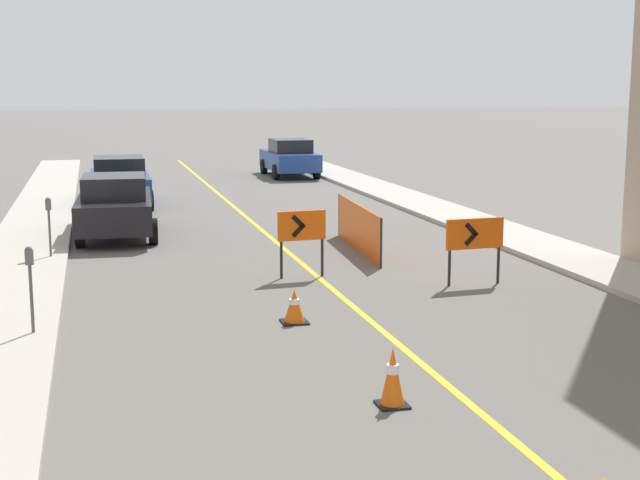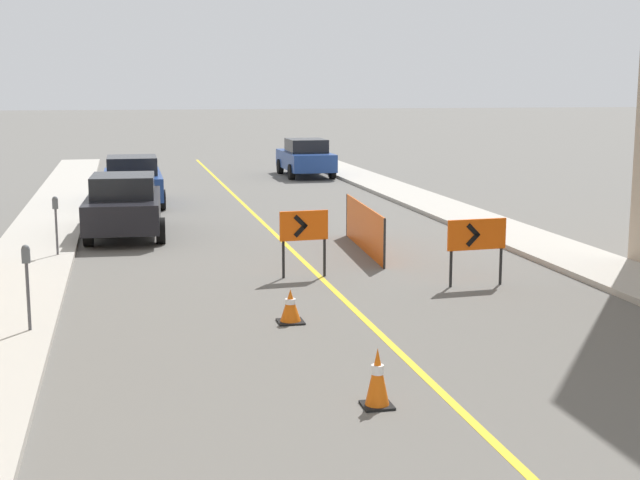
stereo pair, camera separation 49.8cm
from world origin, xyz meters
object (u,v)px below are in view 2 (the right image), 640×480
(arrow_barricade_primary, at_px, (304,229))
(parked_car_curb_near, at_px, (124,205))
(traffic_cone_third, at_px, (377,378))
(arrow_barricade_secondary, at_px, (477,237))
(parked_car_curb_far, at_px, (306,157))
(parking_meter_near_curb, at_px, (27,270))
(traffic_cone_fourth, at_px, (290,306))
(parking_meter_far_curb, at_px, (56,213))
(parked_car_curb_mid, at_px, (132,181))

(arrow_barricade_primary, xyz_separation_m, parked_car_curb_near, (-3.48, 5.84, -0.17))
(traffic_cone_third, distance_m, arrow_barricade_secondary, 6.97)
(parked_car_curb_far, height_order, parking_meter_near_curb, parked_car_curb_far)
(traffic_cone_third, height_order, parked_car_curb_near, parked_car_curb_near)
(traffic_cone_fourth, distance_m, parked_car_curb_far, 23.79)
(traffic_cone_fourth, relative_size, parked_car_curb_far, 0.13)
(arrow_barricade_secondary, distance_m, parking_meter_far_curb, 9.13)
(parked_car_curb_near, height_order, parking_meter_near_curb, parked_car_curb_near)
(traffic_cone_fourth, xyz_separation_m, parked_car_curb_near, (-2.57, 9.20, 0.53))
(traffic_cone_third, distance_m, traffic_cone_fourth, 4.01)
(traffic_cone_fourth, bearing_deg, traffic_cone_third, -85.70)
(arrow_barricade_secondary, height_order, parked_car_curb_far, parked_car_curb_far)
(parked_car_curb_near, bearing_deg, parked_car_curb_far, 64.41)
(traffic_cone_third, height_order, traffic_cone_fourth, traffic_cone_third)
(parked_car_curb_far, bearing_deg, traffic_cone_fourth, -102.48)
(traffic_cone_fourth, relative_size, parked_car_curb_mid, 0.13)
(arrow_barricade_primary, height_order, parked_car_curb_near, parked_car_curb_near)
(parking_meter_far_curb, bearing_deg, parking_meter_near_curb, -90.00)
(parked_car_curb_near, height_order, parked_car_curb_mid, same)
(parked_car_curb_mid, bearing_deg, arrow_barricade_primary, -74.66)
(arrow_barricade_primary, xyz_separation_m, parking_meter_near_curb, (-4.94, -3.36, 0.08))
(parked_car_curb_near, bearing_deg, traffic_cone_fourth, -71.54)
(parked_car_curb_far, bearing_deg, arrow_barricade_secondary, -93.11)
(traffic_cone_third, height_order, parked_car_curb_mid, parked_car_curb_mid)
(parked_car_curb_mid, bearing_deg, parking_meter_far_curb, -100.85)
(traffic_cone_third, height_order, parking_meter_near_curb, parking_meter_near_curb)
(traffic_cone_fourth, height_order, parking_meter_near_curb, parking_meter_near_curb)
(parking_meter_far_curb, bearing_deg, traffic_cone_fourth, -57.36)
(traffic_cone_fourth, xyz_separation_m, parked_car_curb_far, (5.03, 23.25, 0.53))
(arrow_barricade_secondary, bearing_deg, parked_car_curb_mid, 111.15)
(parked_car_curb_mid, xyz_separation_m, parking_meter_far_curb, (-1.76, -8.92, 0.24))
(traffic_cone_third, distance_m, parking_meter_far_curb, 11.19)
(arrow_barricade_secondary, bearing_deg, parked_car_curb_far, 83.19)
(arrow_barricade_secondary, bearing_deg, arrow_barricade_primary, 150.47)
(arrow_barricade_primary, relative_size, parked_car_curb_mid, 0.31)
(traffic_cone_fourth, bearing_deg, parked_car_curb_near, 105.62)
(traffic_cone_third, bearing_deg, arrow_barricade_primary, 85.28)
(arrow_barricade_primary, height_order, parked_car_curb_far, parked_car_curb_far)
(traffic_cone_fourth, distance_m, arrow_barricade_secondary, 4.45)
(arrow_barricade_secondary, bearing_deg, parking_meter_far_curb, 147.23)
(arrow_barricade_primary, distance_m, parked_car_curb_far, 20.31)
(parked_car_curb_near, bearing_deg, arrow_barricade_secondary, -45.31)
(traffic_cone_fourth, relative_size, parking_meter_far_curb, 0.43)
(parked_car_curb_far, xyz_separation_m, parking_meter_far_curb, (-9.06, -16.95, 0.24))
(traffic_cone_fourth, relative_size, arrow_barricade_secondary, 0.43)
(arrow_barricade_primary, relative_size, parking_meter_far_curb, 1.04)
(arrow_barricade_secondary, distance_m, parked_car_curb_mid, 14.71)
(traffic_cone_third, bearing_deg, parking_meter_near_curb, 137.30)
(parking_meter_near_curb, bearing_deg, arrow_barricade_primary, 34.23)
(parking_meter_far_curb, bearing_deg, arrow_barricade_secondary, -28.80)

